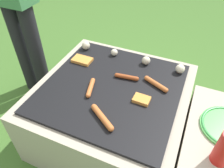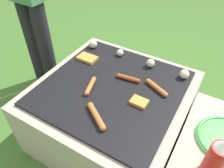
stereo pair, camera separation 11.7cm
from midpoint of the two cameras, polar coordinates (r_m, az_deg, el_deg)
The scene contains 11 objects.
ground_plane at distance 1.62m, azimuth 2.12°, elevation -12.30°, with size 14.00×14.00×0.00m, color #3D6628.
grill at distance 1.45m, azimuth 2.33°, elevation -7.23°, with size 0.89×0.89×0.44m.
side_ledge at distance 1.36m, azimuth 26.63°, elevation -19.04°, with size 0.38×0.58×0.44m.
sausage_front_center at distance 1.12m, azimuth -1.12°, elevation -8.49°, with size 0.17×0.12×0.03m.
sausage_back_left at distance 1.28m, azimuth -3.05°, elevation -0.58°, with size 0.06×0.16×0.03m.
sausage_mid_left at distance 1.34m, azimuth 6.73°, elevation 1.43°, with size 0.15×0.04×0.03m.
sausage_front_right at distance 1.31m, azimuth 14.10°, elevation -1.01°, with size 0.16×0.09×0.03m.
bread_slice_left at distance 1.51m, azimuth -4.25°, elevation 6.70°, with size 0.13×0.09×0.02m.
bread_slice_right at distance 1.21m, azimuth 9.88°, elevation -4.75°, with size 0.09×0.07×0.02m.
mushroom_row at distance 1.49m, azimuth 8.52°, elevation 6.63°, with size 0.74×0.07×0.06m.
condiment_bottle at distance 0.99m, azimuth 28.72°, elevation -16.94°, with size 0.08×0.08×0.22m.
Camera 2 is at (0.49, -0.83, 1.31)m, focal length 35.00 mm.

